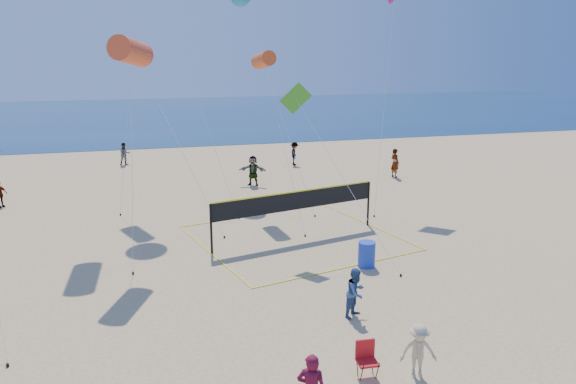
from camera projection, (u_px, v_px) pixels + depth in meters
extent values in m
cube|color=navy|center=(170.00, 115.00, 72.40)|extent=(140.00, 50.00, 0.03)
imported|color=#32517E|center=(356.00, 292.00, 18.03)|extent=(1.01, 0.97, 1.64)
imported|color=#CFB78A|center=(419.00, 351.00, 14.67)|extent=(1.08, 0.77, 1.51)
imported|color=gray|center=(253.00, 171.00, 35.31)|extent=(1.82, 1.23, 1.88)
imported|color=gray|center=(395.00, 163.00, 37.54)|extent=(0.65, 0.81, 1.93)
imported|color=gray|center=(125.00, 154.00, 41.44)|extent=(0.93, 0.81, 1.65)
imported|color=gray|center=(295.00, 154.00, 41.51)|extent=(0.93, 1.23, 1.68)
cube|color=red|center=(367.00, 362.00, 14.73)|extent=(0.56, 0.51, 0.06)
cube|color=red|center=(365.00, 348.00, 14.86)|extent=(0.53, 0.08, 0.53)
cylinder|color=black|center=(362.00, 374.00, 14.55)|extent=(0.04, 0.27, 0.69)
cylinder|color=black|center=(357.00, 366.00, 14.92)|extent=(0.04, 0.27, 0.69)
cylinder|color=black|center=(377.00, 372.00, 14.63)|extent=(0.04, 0.27, 0.69)
cylinder|color=black|center=(372.00, 364.00, 15.00)|extent=(0.04, 0.27, 0.69)
cylinder|color=#1C3BB9|center=(367.00, 254.00, 22.22)|extent=(0.82, 0.82, 1.02)
cylinder|color=black|center=(211.00, 229.00, 23.47)|extent=(0.10, 0.10, 2.17)
cylinder|color=black|center=(368.00, 204.00, 27.30)|extent=(0.10, 0.10, 2.17)
cube|color=black|center=(296.00, 201.00, 25.21)|extent=(7.91, 2.01, 0.82)
cube|color=#FFF81A|center=(296.00, 192.00, 25.10)|extent=(7.91, 2.01, 0.06)
cube|color=#FFF81A|center=(347.00, 267.00, 22.20)|extent=(8.11, 2.08, 0.02)
cube|color=#FFF81A|center=(257.00, 215.00, 29.10)|extent=(8.11, 2.08, 0.02)
cylinder|color=#DA4A23|center=(131.00, 51.00, 22.18)|extent=(1.83, 2.55, 1.29)
cylinder|color=silver|center=(132.00, 161.00, 21.86)|extent=(0.48, 2.77, 8.26)
cylinder|color=black|center=(133.00, 273.00, 21.54)|extent=(0.08, 0.08, 0.10)
cylinder|color=silver|center=(160.00, 106.00, 25.70)|extent=(4.93, 4.56, 11.66)
cylinder|color=black|center=(224.00, 237.00, 25.64)|extent=(0.08, 0.08, 0.10)
cylinder|color=#D34D1C|center=(264.00, 60.00, 29.36)|extent=(1.01, 1.96, 1.02)
cylinder|color=silver|center=(283.00, 142.00, 27.60)|extent=(0.57, 5.99, 7.77)
cylinder|color=black|center=(305.00, 236.00, 25.85)|extent=(0.08, 0.08, 0.10)
cylinder|color=black|center=(8.00, 365.00, 15.29)|extent=(0.08, 0.08, 0.10)
cube|color=#3C9622|center=(296.00, 98.00, 23.76)|extent=(1.31, 0.51, 1.38)
cylinder|color=silver|center=(345.00, 182.00, 22.55)|extent=(2.79, 5.04, 6.33)
cylinder|color=black|center=(401.00, 275.00, 21.33)|extent=(0.08, 0.08, 0.10)
cylinder|color=silver|center=(385.00, 96.00, 30.05)|extent=(2.93, 4.95, 11.74)
cylinder|color=black|center=(374.00, 216.00, 28.85)|extent=(0.08, 0.08, 0.10)
cylinder|color=silver|center=(193.00, 87.00, 28.79)|extent=(3.65, 4.94, 12.84)
cylinder|color=black|center=(239.00, 218.00, 28.54)|extent=(0.08, 0.08, 0.10)
cylinder|color=silver|center=(275.00, 97.00, 31.24)|extent=(2.10, 8.69, 11.42)
cylinder|color=black|center=(315.00, 216.00, 28.86)|extent=(0.08, 0.08, 0.10)
cylinder|color=silver|center=(131.00, 74.00, 30.40)|extent=(1.96, 6.02, 14.01)
cylinder|color=black|center=(120.00, 215.00, 29.10)|extent=(0.08, 0.08, 0.10)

